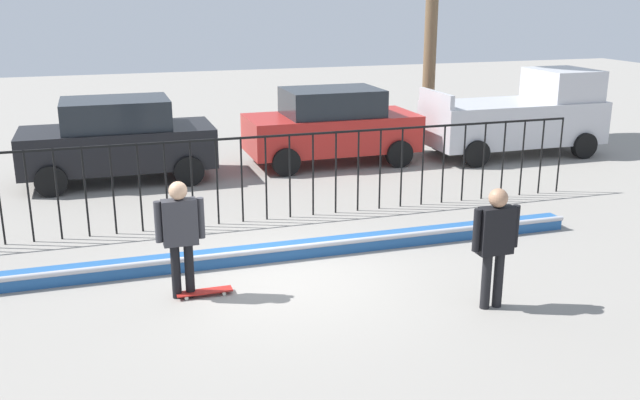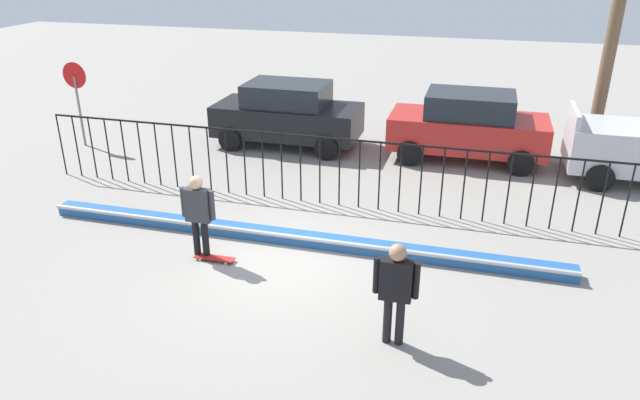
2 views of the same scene
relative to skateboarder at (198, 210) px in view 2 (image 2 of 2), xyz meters
The scene contains 9 objects.
ground_plane 1.85m from the skateboarder, ahead, with size 60.00×60.00×0.00m, color gray.
bowl_coping_ledge 2.06m from the skateboarder, 34.98° to the left, with size 11.00×0.40×0.27m.
perimeter_fence 3.49m from the skateboarder, 64.25° to the left, with size 14.04×0.04×1.64m.
skateboarder is the anchor object (origin of this frame).
skateboard 1.01m from the skateboarder, 11.46° to the right, with size 0.80×0.20×0.07m.
camera_operator 4.34m from the skateboarder, 22.37° to the right, with size 0.69×0.26×1.71m.
parked_car_black 7.07m from the skateboarder, 94.62° to the left, with size 4.30×2.12×1.90m.
parked_car_red 8.61m from the skateboarder, 57.13° to the left, with size 4.30×2.12×1.90m.
stop_sign 8.46m from the skateboarder, 140.37° to the left, with size 0.76×0.07×2.50m.
Camera 2 is at (3.41, -9.38, 5.70)m, focal length 33.05 mm.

